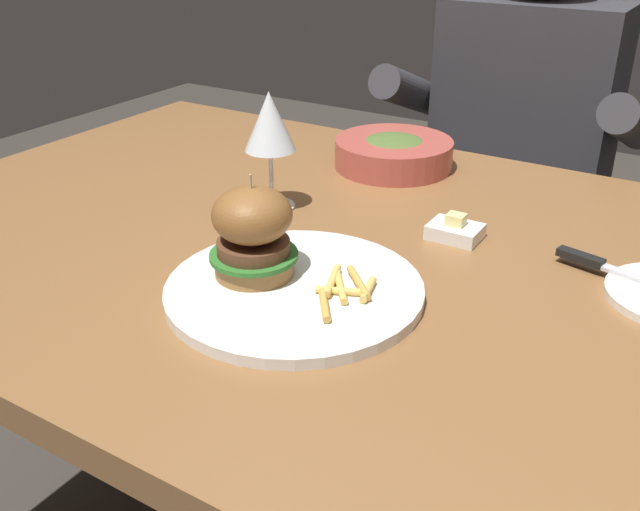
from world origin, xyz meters
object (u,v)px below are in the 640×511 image
object	(u,v)px
burger_sandwich	(253,232)
wine_glass	(270,125)
table_knife	(633,276)
diner_person	(514,195)
soup_bowl	(394,152)
butter_dish	(455,230)
main_plate	(292,289)

from	to	relation	value
burger_sandwich	wine_glass	xyz separation A→B (m)	(-0.12, 0.21, 0.06)
burger_sandwich	table_knife	world-z (taller)	burger_sandwich
wine_glass	diner_person	distance (m)	0.77
soup_bowl	butter_dish	bearing A→B (deg)	-46.93
soup_bowl	diner_person	distance (m)	0.48
butter_dish	soup_bowl	size ratio (longest dim) A/B	0.35
burger_sandwich	wine_glass	distance (m)	0.25
burger_sandwich	butter_dish	xyz separation A→B (m)	(0.16, 0.25, -0.06)
burger_sandwich	soup_bowl	size ratio (longest dim) A/B	0.62
wine_glass	table_knife	bearing A→B (deg)	3.17
main_plate	diner_person	size ratio (longest dim) A/B	0.26
soup_bowl	diner_person	bearing A→B (deg)	76.49
burger_sandwich	wine_glass	bearing A→B (deg)	120.15
main_plate	table_knife	distance (m)	0.41
soup_bowl	diner_person	world-z (taller)	diner_person
table_knife	burger_sandwich	bearing A→B (deg)	-148.98
wine_glass	butter_dish	xyz separation A→B (m)	(0.28, 0.04, -0.12)
butter_dish	diner_person	world-z (taller)	diner_person
soup_bowl	burger_sandwich	bearing A→B (deg)	-84.45
soup_bowl	wine_glass	bearing A→B (deg)	-106.12
wine_glass	soup_bowl	distance (m)	0.29
soup_bowl	diner_person	size ratio (longest dim) A/B	0.17
wine_glass	soup_bowl	bearing A→B (deg)	73.88
burger_sandwich	soup_bowl	world-z (taller)	burger_sandwich
table_knife	butter_dish	size ratio (longest dim) A/B	3.34
butter_dish	wine_glass	bearing A→B (deg)	-171.33
butter_dish	soup_bowl	bearing A→B (deg)	133.07
main_plate	burger_sandwich	size ratio (longest dim) A/B	2.41
table_knife	soup_bowl	size ratio (longest dim) A/B	1.16
main_plate	butter_dish	world-z (taller)	butter_dish
wine_glass	table_knife	distance (m)	0.53
main_plate	diner_person	xyz separation A→B (m)	(0.00, 0.89, -0.18)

